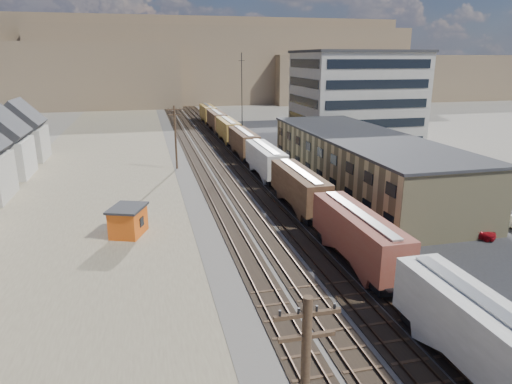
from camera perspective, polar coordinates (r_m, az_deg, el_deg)
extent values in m
plane|color=#6B6356|center=(36.74, 8.95, -11.46)|extent=(300.00, 300.00, 0.00)
cube|color=#4C4742|center=(82.64, -4.35, 4.51)|extent=(18.00, 200.00, 0.06)
cube|color=#71624D|center=(72.19, -18.85, 1.89)|extent=(24.00, 180.00, 0.03)
cube|color=#232326|center=(75.61, 14.32, 2.91)|extent=(26.00, 120.00, 0.04)
cube|color=black|center=(81.98, -7.81, 4.36)|extent=(2.60, 200.00, 0.08)
cube|color=#38281E|center=(81.89, -8.31, 4.41)|extent=(0.08, 200.00, 0.16)
cube|color=#38281E|center=(82.03, -7.31, 4.47)|extent=(0.08, 200.00, 0.16)
cube|color=black|center=(82.33, -5.73, 4.48)|extent=(2.60, 200.00, 0.08)
cube|color=#38281E|center=(82.21, -6.23, 4.53)|extent=(0.08, 200.00, 0.16)
cube|color=#38281E|center=(82.40, -5.24, 4.59)|extent=(0.08, 200.00, 0.16)
cube|color=black|center=(82.79, -3.67, 4.60)|extent=(2.60, 200.00, 0.08)
cube|color=#38281E|center=(82.64, -4.16, 4.65)|extent=(0.08, 200.00, 0.16)
cube|color=#38281E|center=(82.89, -3.18, 4.70)|extent=(0.08, 200.00, 0.16)
cube|color=black|center=(83.31, -1.77, 4.70)|extent=(2.60, 200.00, 0.08)
cube|color=#38281E|center=(83.14, -2.25, 4.75)|extent=(0.08, 200.00, 0.16)
cube|color=#38281E|center=(83.43, -1.28, 4.80)|extent=(0.08, 200.00, 0.16)
cube|color=black|center=(32.60, 20.40, -14.75)|extent=(2.20, 2.20, 0.90)
cube|color=#B6B4AA|center=(28.16, 26.73, -15.73)|extent=(3.00, 13.34, 3.40)
cube|color=#B7B7B2|center=(27.31, 27.21, -12.54)|extent=(0.90, 12.32, 0.16)
cube|color=black|center=(36.29, 15.95, -10.97)|extent=(2.20, 2.20, 0.90)
cube|color=black|center=(44.52, 9.59, -5.30)|extent=(2.20, 2.20, 0.90)
cube|color=brown|center=(39.47, 12.62, -5.01)|extent=(3.00, 13.34, 3.40)
cube|color=#B7B7B2|center=(38.87, 12.78, -2.57)|extent=(0.90, 12.32, 0.16)
cube|color=black|center=(48.88, 7.29, -3.19)|extent=(2.20, 2.20, 0.90)
cube|color=black|center=(57.99, 3.74, 0.07)|extent=(2.20, 2.20, 0.90)
cube|color=#492F1F|center=(52.77, 5.42, 0.80)|extent=(3.00, 13.34, 3.40)
cube|color=#B7B7B2|center=(52.32, 5.47, 2.68)|extent=(0.90, 12.32, 0.16)
cube|color=black|center=(62.65, 2.37, 1.34)|extent=(2.20, 2.20, 0.90)
cube|color=black|center=(72.16, 0.14, 3.39)|extent=(2.20, 2.20, 0.90)
cube|color=#B6B4AA|center=(66.89, 1.19, 4.22)|extent=(3.00, 13.34, 3.40)
cube|color=#B7B7B2|center=(66.54, 1.20, 5.72)|extent=(0.90, 12.33, 0.16)
cube|color=black|center=(76.95, -0.76, 4.21)|extent=(2.20, 2.20, 0.90)
cube|color=black|center=(86.67, -2.27, 5.59)|extent=(2.20, 2.20, 0.90)
cube|color=#492F1F|center=(81.40, -1.57, 6.43)|extent=(3.00, 13.34, 3.40)
cube|color=#B7B7B2|center=(81.11, -1.58, 7.67)|extent=(0.90, 12.33, 0.16)
cube|color=black|center=(91.55, -2.91, 6.17)|extent=(2.20, 2.20, 0.90)
cube|color=black|center=(101.39, -4.00, 7.16)|extent=(2.20, 2.20, 0.90)
cube|color=#AB6E2D|center=(96.12, -3.50, 7.95)|extent=(3.00, 13.34, 3.40)
cube|color=#B7B7B2|center=(95.87, -3.52, 9.00)|extent=(0.90, 12.32, 0.16)
cube|color=black|center=(106.31, -4.47, 7.58)|extent=(2.20, 2.20, 0.90)
cube|color=black|center=(116.23, -5.30, 8.32)|extent=(2.20, 2.20, 0.90)
cube|color=#492F1F|center=(110.97, -4.93, 9.07)|extent=(3.00, 13.34, 3.40)
cube|color=#B7B7B2|center=(110.76, -4.95, 9.98)|extent=(0.90, 12.32, 0.16)
cube|color=black|center=(121.18, -5.66, 8.64)|extent=(2.20, 2.20, 0.90)
cube|color=black|center=(131.15, -6.31, 9.22)|extent=(2.20, 2.20, 0.90)
cube|color=#AB6E2D|center=(125.90, -6.03, 9.91)|extent=(3.00, 13.34, 3.40)
cube|color=#B7B7B2|center=(125.72, -6.05, 10.72)|extent=(0.90, 12.32, 0.16)
cube|color=tan|center=(63.03, 13.09, 3.59)|extent=(12.00, 40.00, 7.00)
cube|color=#2D2D30|center=(62.36, 13.30, 6.82)|extent=(12.40, 40.40, 0.30)
cube|color=black|center=(60.89, 7.91, 2.16)|extent=(0.12, 36.00, 1.20)
cube|color=black|center=(60.23, 8.02, 4.93)|extent=(0.12, 36.00, 1.20)
cube|color=#9E998E|center=(94.55, 12.31, 11.20)|extent=(22.00, 18.00, 18.00)
cube|color=#2D2D30|center=(94.21, 12.66, 16.77)|extent=(22.60, 18.60, 0.50)
cube|color=black|center=(90.31, 5.85, 11.25)|extent=(0.12, 16.00, 16.00)
cube|color=black|center=(86.53, 14.93, 10.57)|extent=(20.00, 0.12, 16.00)
cube|color=#382619|center=(14.79, 6.46, -14.95)|extent=(2.20, 0.14, 0.14)
cube|color=#382619|center=(15.22, 6.35, -17.52)|extent=(1.90, 0.14, 0.14)
cylinder|color=black|center=(14.91, 8.71, -14.09)|extent=(0.08, 0.08, 0.22)
cylinder|color=#382619|center=(72.95, -10.02, 6.68)|extent=(0.32, 0.32, 10.00)
cube|color=#382619|center=(72.35, -10.20, 10.12)|extent=(2.20, 0.14, 0.14)
cube|color=#382619|center=(72.44, -10.17, 9.49)|extent=(1.90, 0.14, 0.14)
cylinder|color=black|center=(72.38, -9.72, 10.26)|extent=(0.08, 0.08, 0.22)
cylinder|color=black|center=(92.15, -1.77, 11.43)|extent=(0.16, 0.16, 18.00)
cube|color=black|center=(91.80, -1.81, 16.10)|extent=(1.20, 0.08, 0.08)
cube|color=#B7B2A8|center=(77.10, -29.27, 3.64)|extent=(8.00, 8.00, 5.50)
cube|color=#9E998E|center=(88.52, -27.33, 5.32)|extent=(8.00, 8.00, 5.50)
cube|color=#2D2D30|center=(88.00, -27.64, 7.64)|extent=(8.15, 8.16, 8.15)
cube|color=brown|center=(185.93, -29.09, 12.59)|extent=(120.00, 40.00, 22.00)
cube|color=brown|center=(192.68, -3.98, 15.51)|extent=(140.00, 45.00, 28.00)
cube|color=brown|center=(207.39, 16.57, 13.58)|extent=(110.00, 38.00, 18.00)
cube|color=brown|center=(209.82, -13.39, 15.75)|extent=(200.00, 60.00, 32.00)
cube|color=#E95C15|center=(47.21, -15.69, -3.62)|extent=(3.86, 4.39, 2.74)
cube|color=#2D2D30|center=(46.74, -15.82, -1.94)|extent=(4.33, 4.86, 0.23)
cube|color=black|center=(46.66, -14.09, -3.62)|extent=(0.41, 0.88, 0.91)
imported|color=#A60F18|center=(49.95, 25.65, -4.42)|extent=(3.71, 4.00, 1.33)
imported|color=#171951|center=(89.58, 9.51, 5.68)|extent=(4.42, 5.29, 1.34)
imported|color=silver|center=(93.15, 13.38, 5.92)|extent=(2.90, 4.65, 1.48)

